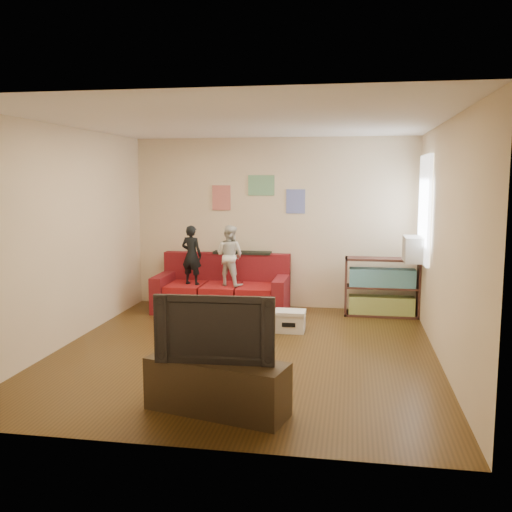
% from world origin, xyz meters
% --- Properties ---
extents(room_shell, '(4.52, 5.02, 2.72)m').
position_xyz_m(room_shell, '(0.00, 0.00, 1.35)').
color(room_shell, '#503715').
rests_on(room_shell, ground).
extents(sofa, '(2.05, 0.94, 0.90)m').
position_xyz_m(sofa, '(-0.74, 2.07, 0.30)').
color(sofa, maroon).
rests_on(sofa, ground).
extents(child_a, '(0.38, 0.29, 0.92)m').
position_xyz_m(child_a, '(-1.19, 1.90, 0.89)').
color(child_a, black).
rests_on(child_a, sofa).
extents(child_b, '(0.54, 0.48, 0.93)m').
position_xyz_m(child_b, '(-0.59, 1.90, 0.89)').
color(child_b, silver).
rests_on(child_b, sofa).
extents(coffee_table, '(0.99, 0.55, 0.45)m').
position_xyz_m(coffee_table, '(-0.32, 0.75, 0.38)').
color(coffee_table, olive).
rests_on(coffee_table, ground).
extents(remote, '(0.17, 0.17, 0.02)m').
position_xyz_m(remote, '(-0.57, 0.63, 0.46)').
color(remote, black).
rests_on(remote, coffee_table).
extents(game_controller, '(0.13, 0.07, 0.03)m').
position_xyz_m(game_controller, '(-0.12, 0.80, 0.46)').
color(game_controller, white).
rests_on(game_controller, coffee_table).
extents(bookshelf, '(1.10, 0.33, 0.88)m').
position_xyz_m(bookshelf, '(1.70, 2.10, 0.39)').
color(bookshelf, '#4A2A23').
rests_on(bookshelf, ground).
extents(window, '(0.04, 1.08, 1.48)m').
position_xyz_m(window, '(2.22, 1.65, 1.64)').
color(window, white).
rests_on(window, room_shell).
extents(ac_unit, '(0.28, 0.55, 0.35)m').
position_xyz_m(ac_unit, '(2.10, 1.65, 1.08)').
color(ac_unit, '#B7B2A3').
rests_on(ac_unit, window).
extents(artwork_left, '(0.30, 0.01, 0.40)m').
position_xyz_m(artwork_left, '(-0.85, 2.48, 1.75)').
color(artwork_left, '#D87266').
rests_on(artwork_left, room_shell).
extents(artwork_center, '(0.42, 0.01, 0.32)m').
position_xyz_m(artwork_center, '(-0.20, 2.48, 1.95)').
color(artwork_center, '#72B27F').
rests_on(artwork_center, room_shell).
extents(artwork_right, '(0.30, 0.01, 0.38)m').
position_xyz_m(artwork_right, '(0.35, 2.48, 1.70)').
color(artwork_right, '#727FCC').
rests_on(artwork_right, room_shell).
extents(file_box, '(0.42, 0.32, 0.29)m').
position_xyz_m(file_box, '(0.43, 0.98, 0.15)').
color(file_box, white).
rests_on(file_box, ground).
extents(tv_stand, '(1.33, 0.72, 0.48)m').
position_xyz_m(tv_stand, '(0.09, -1.80, 0.24)').
color(tv_stand, '#40311F').
rests_on(tv_stand, ground).
extents(television, '(1.05, 0.19, 0.60)m').
position_xyz_m(television, '(0.09, -1.80, 0.78)').
color(television, black).
rests_on(television, tv_stand).
extents(tissue, '(0.12, 0.12, 0.10)m').
position_xyz_m(tissue, '(0.53, 1.08, 0.05)').
color(tissue, white).
rests_on(tissue, ground).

